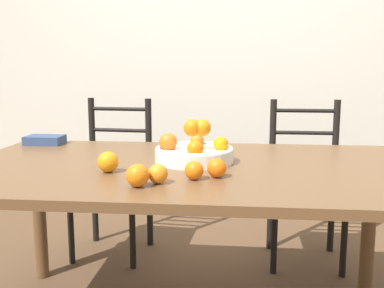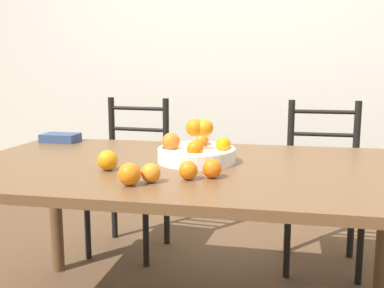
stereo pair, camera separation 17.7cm
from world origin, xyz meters
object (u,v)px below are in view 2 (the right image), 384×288
(orange_loose_3, at_px, (108,160))
(orange_loose_2, at_px, (151,173))
(book_stack, at_px, (60,138))
(orange_loose_1, at_px, (212,168))
(chair_left, at_px, (130,176))
(orange_loose_4, at_px, (188,170))
(fruit_bowl, at_px, (197,151))
(chair_right, at_px, (323,186))
(orange_loose_0, at_px, (129,174))

(orange_loose_3, bearing_deg, orange_loose_2, -34.18)
(orange_loose_3, relative_size, book_stack, 0.42)
(orange_loose_3, bearing_deg, orange_loose_1, -5.58)
(chair_left, xyz_separation_m, book_stack, (-0.23, -0.44, 0.30))
(orange_loose_4, height_order, book_stack, orange_loose_4)
(orange_loose_1, bearing_deg, fruit_bowl, 112.37)
(orange_loose_1, xyz_separation_m, book_stack, (-0.92, 0.63, -0.01))
(orange_loose_3, xyz_separation_m, chair_right, (0.89, 1.03, -0.32))
(orange_loose_0, xyz_separation_m, chair_left, (-0.43, 1.23, -0.32))
(orange_loose_0, distance_m, orange_loose_1, 0.30)
(orange_loose_1, bearing_deg, orange_loose_3, 174.42)
(orange_loose_3, distance_m, chair_right, 1.40)
(orange_loose_0, xyz_separation_m, orange_loose_3, (-0.16, 0.20, 0.00))
(orange_loose_0, bearing_deg, orange_loose_4, 33.47)
(orange_loose_1, distance_m, orange_loose_2, 0.22)
(orange_loose_2, height_order, orange_loose_3, orange_loose_3)
(orange_loose_1, height_order, chair_right, chair_right)
(orange_loose_0, distance_m, orange_loose_4, 0.21)
(orange_loose_4, distance_m, chair_left, 1.30)
(chair_right, bearing_deg, orange_loose_3, -130.42)
(orange_loose_3, bearing_deg, fruit_bowl, 35.71)
(chair_left, bearing_deg, orange_loose_4, -56.22)
(orange_loose_2, xyz_separation_m, book_stack, (-0.73, 0.74, -0.01))
(orange_loose_2, bearing_deg, orange_loose_1, 28.74)
(fruit_bowl, xyz_separation_m, orange_loose_3, (-0.31, -0.22, -0.01))
(chair_right, bearing_deg, orange_loose_1, -113.64)
(orange_loose_2, relative_size, orange_loose_4, 1.01)
(orange_loose_1, relative_size, orange_loose_4, 1.04)
(chair_left, bearing_deg, fruit_bowl, -49.31)
(fruit_bowl, relative_size, chair_right, 0.34)
(orange_loose_3, relative_size, chair_right, 0.08)
(orange_loose_4, bearing_deg, orange_loose_3, 166.33)
(chair_right, relative_size, book_stack, 5.12)
(book_stack, bearing_deg, orange_loose_4, -38.56)
(orange_loose_2, bearing_deg, chair_right, 60.12)
(orange_loose_0, distance_m, orange_loose_3, 0.25)
(chair_left, bearing_deg, book_stack, -113.31)
(orange_loose_0, distance_m, chair_right, 1.46)
(orange_loose_4, bearing_deg, orange_loose_0, -146.53)
(orange_loose_2, height_order, chair_right, chair_right)
(orange_loose_4, bearing_deg, book_stack, 141.44)
(fruit_bowl, height_order, orange_loose_4, fruit_bowl)
(orange_loose_1, bearing_deg, chair_left, 122.80)
(orange_loose_1, xyz_separation_m, orange_loose_4, (-0.08, -0.04, -0.00))
(fruit_bowl, height_order, orange_loose_0, fruit_bowl)
(orange_loose_0, xyz_separation_m, chair_right, (0.73, 1.23, -0.32))
(orange_loose_0, bearing_deg, orange_loose_3, 128.56)
(book_stack, bearing_deg, chair_left, 61.74)
(fruit_bowl, height_order, orange_loose_2, fruit_bowl)
(orange_loose_1, xyz_separation_m, chair_left, (-0.69, 1.07, -0.32))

